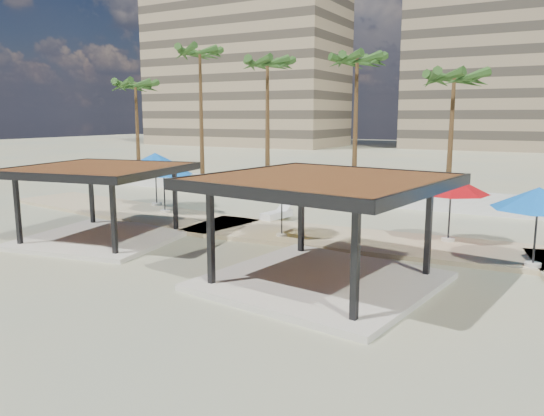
% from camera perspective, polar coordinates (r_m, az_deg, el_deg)
% --- Properties ---
extents(ground, '(200.00, 200.00, 0.00)m').
position_cam_1_polar(ground, '(17.01, -4.44, -7.90)').
color(ground, tan).
rests_on(ground, ground).
extents(promenade, '(44.45, 7.97, 0.24)m').
position_cam_1_polar(promenade, '(22.84, 10.58, -3.25)').
color(promenade, '#C6B284').
rests_on(promenade, ground).
extents(boundary_wall, '(56.00, 0.30, 1.20)m').
position_cam_1_polar(boundary_wall, '(31.14, 12.08, 1.21)').
color(boundary_wall, silver).
rests_on(boundary_wall, ground).
extents(building_west, '(34.00, 16.00, 32.40)m').
position_cam_1_polar(building_west, '(96.64, -2.90, 15.89)').
color(building_west, '#937F60').
rests_on(building_west, ground).
extents(building_mid, '(38.00, 16.00, 30.40)m').
position_cam_1_polar(building_mid, '(92.03, 26.90, 14.54)').
color(building_mid, '#847259').
rests_on(building_mid, ground).
extents(pavilion_central, '(7.54, 7.54, 3.40)m').
position_cam_1_polar(pavilion_central, '(16.29, 5.50, -1.35)').
color(pavilion_central, beige).
rests_on(pavilion_central, ground).
extents(pavilion_west, '(7.16, 7.16, 3.14)m').
position_cam_1_polar(pavilion_west, '(23.23, -17.95, 1.21)').
color(pavilion_west, beige).
rests_on(pavilion_west, ground).
extents(umbrella_a, '(4.43, 4.43, 2.97)m').
position_cam_1_polar(umbrella_a, '(30.44, -12.46, 5.04)').
color(umbrella_a, beige).
rests_on(umbrella_a, promenade).
extents(umbrella_b, '(3.24, 3.24, 2.27)m').
position_cam_1_polar(umbrella_b, '(22.05, 1.06, 1.93)').
color(umbrella_b, beige).
rests_on(umbrella_b, promenade).
extents(umbrella_c, '(3.54, 3.54, 2.67)m').
position_cam_1_polar(umbrella_c, '(22.29, 18.72, 2.38)').
color(umbrella_c, beige).
rests_on(umbrella_c, promenade).
extents(umbrella_d, '(3.22, 3.22, 2.69)m').
position_cam_1_polar(umbrella_d, '(19.57, 26.74, 0.92)').
color(umbrella_d, beige).
rests_on(umbrella_d, promenade).
extents(umbrella_f, '(3.40, 3.40, 2.73)m').
position_cam_1_polar(umbrella_f, '(28.07, -11.60, 4.26)').
color(umbrella_f, beige).
rests_on(umbrella_f, promenade).
extents(lounger_a, '(0.93, 2.09, 0.77)m').
position_cam_1_polar(lounger_a, '(26.32, 0.55, -0.66)').
color(lounger_a, white).
rests_on(lounger_a, promenade).
extents(palm_a, '(3.00, 3.00, 8.36)m').
position_cam_1_polar(palm_a, '(43.75, -14.47, 12.30)').
color(palm_a, brown).
rests_on(palm_a, ground).
extents(palm_b, '(3.00, 3.00, 10.55)m').
position_cam_1_polar(palm_b, '(40.35, -7.77, 15.67)').
color(palm_b, brown).
rests_on(palm_b, ground).
extents(palm_c, '(3.00, 3.00, 9.46)m').
position_cam_1_polar(palm_c, '(36.47, -0.50, 14.77)').
color(palm_c, brown).
rests_on(palm_c, ground).
extents(palm_d, '(3.00, 3.00, 9.45)m').
position_cam_1_polar(palm_d, '(34.65, 9.13, 14.90)').
color(palm_d, brown).
rests_on(palm_d, ground).
extents(palm_e, '(3.00, 3.00, 8.13)m').
position_cam_1_polar(palm_e, '(32.47, 18.98, 12.63)').
color(palm_e, brown).
rests_on(palm_e, ground).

